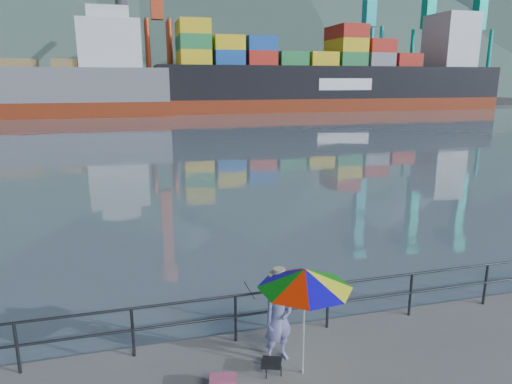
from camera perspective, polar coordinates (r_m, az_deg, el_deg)
The scene contains 12 objects.
harbor_water at distance 136.50m, azimuth -15.15°, elevation 11.15°, with size 500.00×280.00×0.00m, color slate.
far_dock at distance 100.12m, azimuth -9.16°, elevation 10.66°, with size 200.00×40.00×0.40m, color #514F4C.
guardrail at distance 9.36m, azimuth -8.78°, elevation -16.04°, with size 22.00×0.06×1.03m.
mountains at distance 219.89m, azimuth -5.03°, elevation 21.68°, with size 600.00×332.80×80.00m.
port_cranes at distance 96.43m, azimuth 4.42°, elevation 20.20°, with size 116.00×28.00×38.40m.
container_stacks at distance 106.68m, azimuth 5.28°, elevation 12.71°, with size 58.00×5.40×7.80m.
fisherman at distance 8.80m, azimuth 2.83°, elevation -15.50°, with size 0.62×0.41×1.70m, color navy.
beach_umbrella at distance 7.99m, azimuth 6.16°, elevation -10.68°, with size 2.05×2.05×2.03m.
folding_stool at distance 8.82m, azimuth 1.94°, elevation -21.00°, with size 0.46×0.46×0.23m.
fishing_rod at distance 10.10m, azimuth -0.73°, elevation -16.90°, with size 0.02×0.02×2.14m, color black.
bulk_carrier at distance 77.19m, azimuth -27.08°, elevation 11.62°, with size 45.95×7.95×14.50m.
container_ship at distance 88.73m, azimuth 10.61°, elevation 13.97°, with size 64.36×10.73×18.10m.
Camera 1 is at (-0.78, -6.40, 5.15)m, focal length 32.00 mm.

